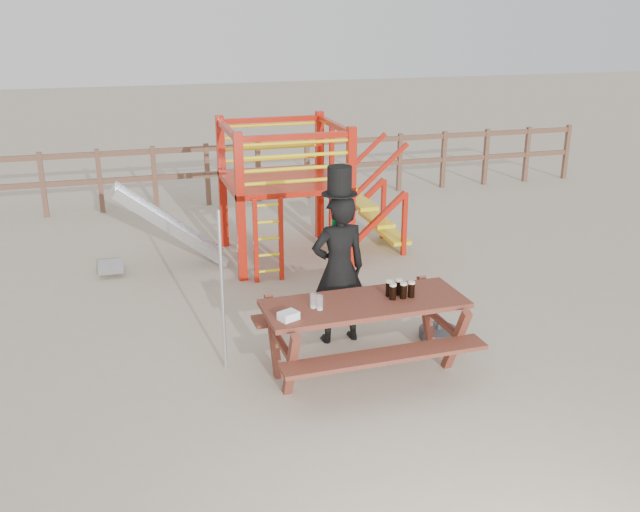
{
  "coord_description": "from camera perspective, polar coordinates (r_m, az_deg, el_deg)",
  "views": [
    {
      "loc": [
        -2.2,
        -6.58,
        3.68
      ],
      "look_at": [
        -0.04,
        0.8,
        0.98
      ],
      "focal_mm": 40.0,
      "sensor_mm": 36.0,
      "label": 1
    }
  ],
  "objects": [
    {
      "name": "man_with_hat",
      "position": [
        8.02,
        1.51,
        -0.76
      ],
      "size": [
        0.66,
        0.45,
        2.06
      ],
      "rotation": [
        0.0,
        0.0,
        3.19
      ],
      "color": "black",
      "rests_on": "ground"
    },
    {
      "name": "empty_glasses",
      "position": [
        7.14,
        -0.28,
        -3.72
      ],
      "size": [
        0.12,
        0.13,
        0.15
      ],
      "color": "silver",
      "rests_on": "picnic_table"
    },
    {
      "name": "picnic_table",
      "position": [
        7.47,
        3.56,
        -5.76
      ],
      "size": [
        2.13,
        1.5,
        0.81
      ],
      "rotation": [
        0.0,
        0.0,
        0.03
      ],
      "color": "brown",
      "rests_on": "ground"
    },
    {
      "name": "metal_pole",
      "position": [
        7.45,
        -7.83,
        -2.87
      ],
      "size": [
        0.04,
        0.04,
        1.76
      ],
      "primitive_type": "cylinder",
      "color": "#B2B2B7",
      "rests_on": "ground"
    },
    {
      "name": "playground_fort",
      "position": [
        10.75,
        -3.32,
        5.3
      ],
      "size": [
        4.71,
        1.84,
        2.1
      ],
      "color": "#B51B0C",
      "rests_on": "ground"
    },
    {
      "name": "parasol_base",
      "position": [
        8.52,
        9.47,
        -6.1
      ],
      "size": [
        0.46,
        0.46,
        0.2
      ],
      "color": "#333438",
      "rests_on": "ground"
    },
    {
      "name": "stout_pints",
      "position": [
        7.45,
        6.35,
        -2.66
      ],
      "size": [
        0.28,
        0.18,
        0.17
      ],
      "color": "black",
      "rests_on": "picnic_table"
    },
    {
      "name": "back_fence",
      "position": [
        14.07,
        -6.99,
        7.16
      ],
      "size": [
        15.09,
        0.09,
        1.2
      ],
      "color": "brown",
      "rests_on": "ground"
    },
    {
      "name": "ground",
      "position": [
        7.85,
        1.97,
        -8.58
      ],
      "size": [
        60.0,
        60.0,
        0.0
      ],
      "primitive_type": "plane",
      "color": "tan",
      "rests_on": "ground"
    },
    {
      "name": "paper_bag",
      "position": [
        6.91,
        -2.54,
        -4.8
      ],
      "size": [
        0.22,
        0.2,
        0.08
      ],
      "primitive_type": "cube",
      "rotation": [
        0.0,
        0.0,
        0.42
      ],
      "color": "white",
      "rests_on": "picnic_table"
    }
  ]
}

